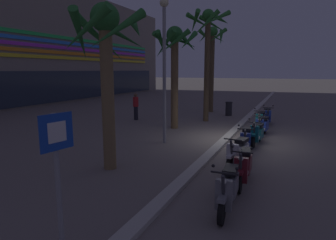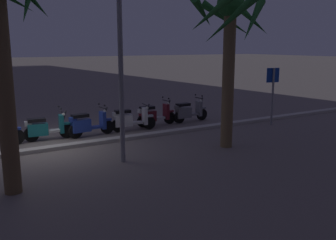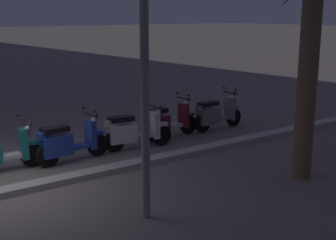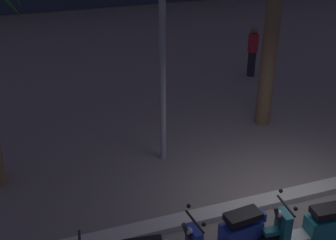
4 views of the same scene
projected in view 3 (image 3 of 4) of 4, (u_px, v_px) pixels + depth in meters
scooter_grey_second_in_line at (215, 114)px, 13.16m from camera, size 1.77×0.56×1.17m
scooter_maroon_last_in_row at (165, 122)px, 12.26m from camera, size 1.82×0.56×1.17m
scooter_white_far_back at (133, 131)px, 11.27m from camera, size 1.80×0.61×1.04m
scooter_blue_mid_front at (67, 143)px, 10.27m from camera, size 1.79×0.56×1.17m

